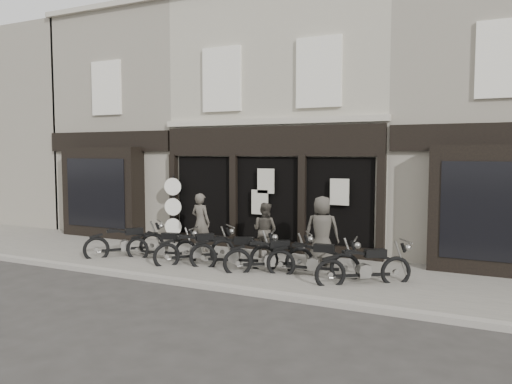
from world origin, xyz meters
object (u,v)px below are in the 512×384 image
at_px(motorcycle_5, 314,263).
at_px(motorcycle_3, 234,255).
at_px(motorcycle_1, 162,248).
at_px(motorcycle_2, 196,251).
at_px(man_right, 322,231).
at_px(man_centre, 265,230).
at_px(man_left, 201,222).
at_px(motorcycle_0, 126,245).
at_px(advert_sign_post, 174,212).
at_px(motorcycle_4, 270,259).
at_px(motorcycle_6, 365,270).

bearing_deg(motorcycle_5, motorcycle_3, 172.90).
relative_size(motorcycle_1, motorcycle_2, 1.16).
bearing_deg(man_right, man_centre, -26.12).
relative_size(man_left, man_centre, 1.12).
relative_size(motorcycle_2, man_left, 1.06).
bearing_deg(man_left, motorcycle_0, 50.57).
distance_m(motorcycle_5, man_centre, 2.49).
bearing_deg(man_left, advert_sign_post, -19.15).
relative_size(motorcycle_4, motorcycle_6, 1.02).
relative_size(motorcycle_6, man_centre, 1.27).
distance_m(motorcycle_3, advert_sign_post, 4.20).
relative_size(motorcycle_2, motorcycle_6, 0.94).
bearing_deg(advert_sign_post, man_left, -42.08).
relative_size(man_left, advert_sign_post, 0.75).
xyz_separation_m(motorcycle_3, man_left, (-1.98, 1.50, 0.55)).
xyz_separation_m(motorcycle_5, motorcycle_6, (1.28, -0.15, -0.00)).
height_order(motorcycle_0, motorcycle_3, motorcycle_3).
height_order(motorcycle_4, man_right, man_right).
distance_m(motorcycle_0, man_centre, 4.07).
height_order(motorcycle_3, advert_sign_post, advert_sign_post).
relative_size(motorcycle_0, motorcycle_2, 1.01).
xyz_separation_m(motorcycle_0, advert_sign_post, (0.08, 2.27, 0.71)).
relative_size(motorcycle_0, motorcycle_5, 0.83).
xyz_separation_m(motorcycle_0, motorcycle_6, (6.99, -0.01, -0.00)).
distance_m(motorcycle_5, man_left, 4.38).
relative_size(motorcycle_3, motorcycle_6, 1.14).
bearing_deg(motorcycle_4, motorcycle_2, 146.25).
bearing_deg(motorcycle_6, advert_sign_post, 126.68).
relative_size(motorcycle_0, man_left, 1.08).
height_order(motorcycle_4, motorcycle_6, motorcycle_4).
bearing_deg(man_right, motorcycle_3, 15.47).
bearing_deg(advert_sign_post, motorcycle_0, -108.38).
distance_m(motorcycle_1, man_right, 4.50).
xyz_separation_m(motorcycle_6, man_centre, (-3.26, 1.59, 0.47)).
xyz_separation_m(motorcycle_6, man_left, (-5.40, 1.55, 0.57)).
relative_size(man_left, man_right, 0.95).
height_order(motorcycle_2, man_centre, man_centre).
relative_size(motorcycle_6, advert_sign_post, 0.85).
bearing_deg(man_right, motorcycle_2, 3.23).
relative_size(motorcycle_5, man_right, 1.24).
bearing_deg(motorcycle_4, motorcycle_3, 148.98).
xyz_separation_m(motorcycle_6, man_right, (-1.47, 1.31, 0.61)).
distance_m(motorcycle_4, motorcycle_6, 2.42).
relative_size(motorcycle_2, man_right, 1.01).
height_order(motorcycle_2, motorcycle_6, motorcycle_6).
bearing_deg(motorcycle_6, motorcycle_5, 138.16).
distance_m(motorcycle_0, advert_sign_post, 2.38).
height_order(motorcycle_2, motorcycle_3, motorcycle_3).
xyz_separation_m(motorcycle_0, motorcycle_4, (4.57, 0.08, -0.00)).
bearing_deg(motorcycle_1, motorcycle_5, -10.47).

